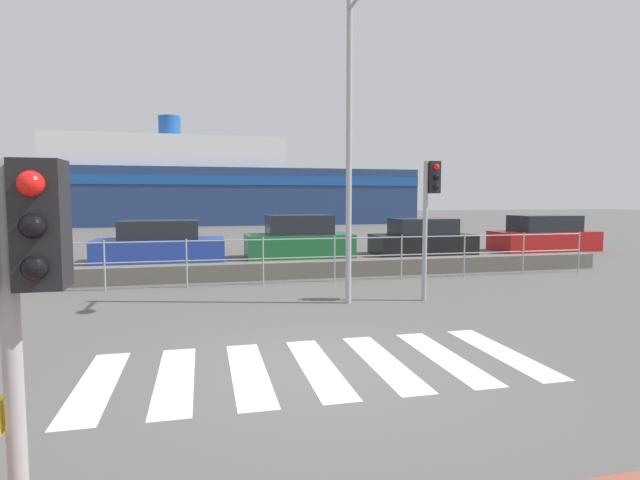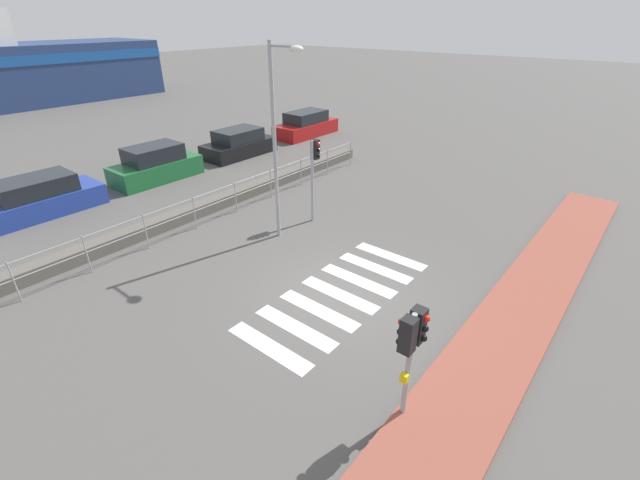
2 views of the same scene
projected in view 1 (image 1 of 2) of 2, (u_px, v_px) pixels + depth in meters
The scene contains 12 objects.
ground_plane at pixel (322, 367), 6.54m from camera, with size 160.00×160.00×0.00m, color #565451.
crosswalk at pixel (318, 367), 6.53m from camera, with size 5.85×2.40×0.01m.
seawall at pixel (259, 271), 13.60m from camera, with size 21.00×0.55×0.46m.
harbor_fence at pixel (263, 254), 12.71m from camera, with size 18.94×0.04×1.21m.
traffic_light_near at pixel (7, 263), 2.60m from camera, with size 0.58×0.41×2.41m.
traffic_light_far at pixel (430, 199), 10.62m from camera, with size 0.34×0.32×2.99m.
streetlamp at pixel (353, 117), 9.98m from camera, with size 0.32×1.28×6.17m.
ferry_boat at pixel (210, 188), 42.84m from camera, with size 33.45×7.70×9.05m.
parked_car_blue at pixel (160, 244), 17.54m from camera, with size 4.40×1.82×1.44m.
parked_car_green at pixel (299, 239), 18.68m from camera, with size 3.97×1.74×1.59m.
parked_car_black at pixel (422, 239), 19.83m from camera, with size 3.99×1.83×1.41m.
parked_car_red at pixel (544, 236), 21.10m from camera, with size 4.36×1.78×1.49m.
Camera 1 is at (-1.49, -6.20, 2.20)m, focal length 28.00 mm.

